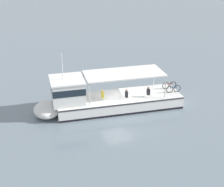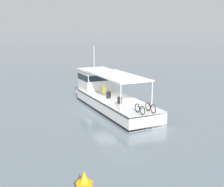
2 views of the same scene
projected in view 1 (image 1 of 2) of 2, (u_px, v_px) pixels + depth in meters
The scene contains 2 objects.
ground_plane at pixel (118, 110), 28.57m from camera, with size 400.00×400.00×0.00m, color slate.
ferry_main at pixel (101, 99), 28.26m from camera, with size 12.96×4.00×5.32m.
Camera 1 is at (7.91, 24.26, 12.94)m, focal length 52.90 mm.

